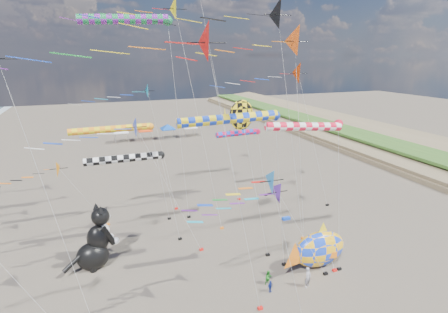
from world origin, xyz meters
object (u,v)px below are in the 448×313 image
at_px(cat_inflatable, 94,237).
at_px(parked_car, 232,133).
at_px(fish_inflatable, 319,249).
at_px(child_green, 269,277).
at_px(person_adult, 308,277).
at_px(child_blue, 270,286).

height_order(cat_inflatable, parked_car, cat_inflatable).
relative_size(fish_inflatable, child_green, 5.35).
height_order(person_adult, child_green, person_adult).
relative_size(cat_inflatable, person_adult, 3.24).
distance_m(fish_inflatable, parked_car, 52.82).
xyz_separation_m(cat_inflatable, fish_inflatable, (18.10, -7.00, -0.99)).
xyz_separation_m(person_adult, parked_car, (14.77, 53.27, -0.30)).
height_order(child_green, child_blue, child_green).
xyz_separation_m(fish_inflatable, parked_car, (12.44, 51.32, -1.26)).
distance_m(person_adult, parked_car, 55.28).
height_order(fish_inflatable, parked_car, fish_inflatable).
bearing_deg(parked_car, person_adult, -170.91).
distance_m(child_green, parked_car, 54.77).
bearing_deg(child_green, person_adult, -38.60).
xyz_separation_m(fish_inflatable, person_adult, (-2.33, -1.95, -0.96)).
xyz_separation_m(child_green, parked_car, (17.55, 51.88, -0.04)).
distance_m(cat_inflatable, person_adult, 18.25).
bearing_deg(person_adult, child_green, 126.38).
distance_m(fish_inflatable, child_green, 5.29).
distance_m(cat_inflatable, fish_inflatable, 19.43).
relative_size(person_adult, parked_car, 0.52).
xyz_separation_m(fish_inflatable, child_green, (-5.11, -0.56, -1.22)).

